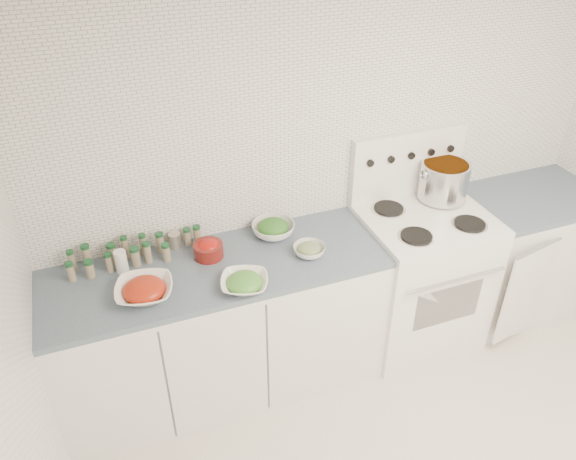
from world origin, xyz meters
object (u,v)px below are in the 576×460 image
object	(u,v)px
stove	(418,273)
bowl_tomato	(144,290)
stock_pot	(444,179)
bowl_snowpea	(244,283)

from	to	relation	value
stove	bowl_tomato	distance (m)	1.76
stock_pot	bowl_snowpea	xyz separation A→B (m)	(-1.40, -0.36, -0.14)
stove	stock_pot	bearing A→B (deg)	37.80
bowl_tomato	stock_pot	bearing A→B (deg)	7.55
stock_pot	bowl_snowpea	bearing A→B (deg)	-165.46
stock_pot	bowl_snowpea	distance (m)	1.46
bowl_tomato	stove	bearing A→B (deg)	3.44
stock_pot	stove	bearing A→B (deg)	-142.20
stock_pot	bowl_snowpea	size ratio (longest dim) A/B	1.05
stove	stock_pot	size ratio (longest dim) A/B	4.21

